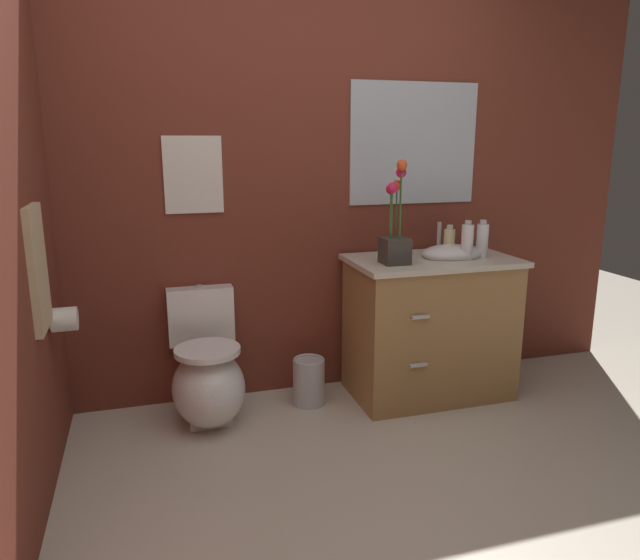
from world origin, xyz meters
TOP-DOWN VIEW (x-y plane):
  - ground_plane at (0.00, 0.00)m, footprint 8.46×8.46m
  - wall_back at (0.20, 1.52)m, footprint 3.95×0.05m
  - toilet at (-0.56, 1.22)m, footprint 0.38×0.59m
  - vanity_cabinet at (0.73, 1.19)m, footprint 0.94×0.56m
  - flower_vase at (0.46, 1.11)m, footprint 0.14×0.14m
  - soap_bottle at (1.01, 1.15)m, footprint 0.07×0.07m
  - lotion_bottle at (0.89, 1.10)m, footprint 0.07×0.07m
  - hand_wash_bottle at (0.86, 1.25)m, footprint 0.06×0.06m
  - trash_bin at (0.01, 1.25)m, footprint 0.18×0.18m
  - wall_poster at (-0.56, 1.49)m, footprint 0.31×0.01m
  - wall_mirror at (0.73, 1.49)m, footprint 0.80×0.01m
  - hanging_towel at (-1.25, 0.84)m, footprint 0.03×0.28m
  - toilet_paper_roll at (-1.20, 1.02)m, footprint 0.11×0.11m

SIDE VIEW (x-z plane):
  - ground_plane at x=0.00m, z-range 0.00..0.00m
  - trash_bin at x=0.01m, z-range 0.00..0.27m
  - toilet at x=-0.56m, z-range -0.10..0.59m
  - vanity_cabinet at x=0.73m, z-range -0.08..0.92m
  - toilet_paper_roll at x=-1.20m, z-range 0.62..0.74m
  - hand_wash_bottle at x=0.86m, z-range 0.81..0.99m
  - soap_bottle at x=1.01m, z-range 0.81..1.02m
  - lotion_bottle at x=0.89m, z-range 0.81..1.03m
  - hanging_towel at x=-1.25m, z-range 0.70..1.22m
  - flower_vase at x=0.46m, z-range 0.71..1.26m
  - wall_back at x=0.20m, z-range 0.00..2.50m
  - wall_poster at x=-0.56m, z-range 1.09..1.49m
  - wall_mirror at x=0.73m, z-range 1.10..1.80m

